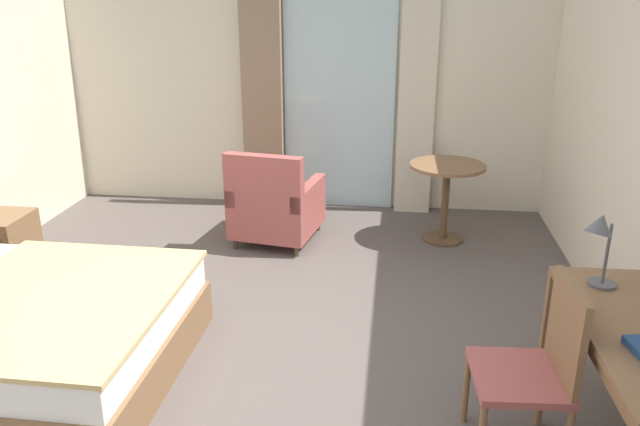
% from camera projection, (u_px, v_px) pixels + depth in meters
% --- Properties ---
extents(ground, '(5.74, 7.35, 0.10)m').
position_uv_depth(ground, '(227.00, 382.00, 3.91)').
color(ground, '#564C47').
extents(wall_back, '(5.34, 0.12, 2.51)m').
position_uv_depth(wall_back, '(304.00, 90.00, 6.66)').
color(wall_back, beige).
rests_on(wall_back, ground).
extents(balcony_glass_door, '(1.17, 0.02, 2.21)m').
position_uv_depth(balcony_glass_door, '(339.00, 106.00, 6.59)').
color(balcony_glass_door, silver).
rests_on(balcony_glass_door, ground).
extents(curtain_panel_left, '(0.42, 0.10, 2.38)m').
position_uv_depth(curtain_panel_left, '(262.00, 98.00, 6.56)').
color(curtain_panel_left, '#897056').
rests_on(curtain_panel_left, ground).
extents(curtain_panel_right, '(0.37, 0.10, 2.38)m').
position_uv_depth(curtain_panel_right, '(417.00, 101.00, 6.38)').
color(curtain_panel_right, beige).
rests_on(curtain_panel_right, ground).
extents(desk_chair, '(0.48, 0.51, 0.96)m').
position_uv_depth(desk_chair, '(538.00, 362.00, 3.08)').
color(desk_chair, '#9E4C47').
rests_on(desk_chair, ground).
extents(desk_lamp, '(0.25, 0.26, 0.47)m').
position_uv_depth(desk_lamp, '(601.00, 235.00, 3.21)').
color(desk_lamp, '#4C4C51').
rests_on(desk_lamp, writing_desk).
extents(armchair_by_window, '(0.84, 0.89, 0.91)m').
position_uv_depth(armchair_by_window, '(275.00, 206.00, 5.84)').
color(armchair_by_window, '#9E4C47').
rests_on(armchair_by_window, ground).
extents(round_cafe_table, '(0.70, 0.70, 0.75)m').
position_uv_depth(round_cafe_table, '(446.00, 184.00, 5.81)').
color(round_cafe_table, brown).
rests_on(round_cafe_table, ground).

